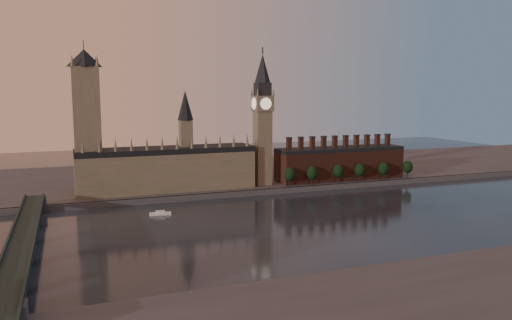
{
  "coord_description": "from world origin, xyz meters",
  "views": [
    {
      "loc": [
        -133.43,
        -252.79,
        76.54
      ],
      "look_at": [
        -16.35,
        55.0,
        31.82
      ],
      "focal_mm": 35.0,
      "sensor_mm": 36.0,
      "label": 1
    }
  ],
  "objects_px": {
    "westminster_bridge": "(23,241)",
    "river_boat": "(160,213)",
    "victoria_tower": "(87,118)",
    "big_ben": "(262,118)"
  },
  "relations": [
    {
      "from": "westminster_bridge",
      "to": "river_boat",
      "type": "height_order",
      "value": "westminster_bridge"
    },
    {
      "from": "westminster_bridge",
      "to": "victoria_tower",
      "type": "bearing_deg",
      "value": 73.44
    },
    {
      "from": "victoria_tower",
      "to": "westminster_bridge",
      "type": "relative_size",
      "value": 0.54
    },
    {
      "from": "big_ben",
      "to": "westminster_bridge",
      "type": "height_order",
      "value": "big_ben"
    },
    {
      "from": "victoria_tower",
      "to": "big_ben",
      "type": "relative_size",
      "value": 1.01
    },
    {
      "from": "victoria_tower",
      "to": "big_ben",
      "type": "height_order",
      "value": "victoria_tower"
    },
    {
      "from": "westminster_bridge",
      "to": "river_boat",
      "type": "relative_size",
      "value": 14.46
    },
    {
      "from": "victoria_tower",
      "to": "river_boat",
      "type": "height_order",
      "value": "victoria_tower"
    },
    {
      "from": "victoria_tower",
      "to": "river_boat",
      "type": "relative_size",
      "value": 7.81
    },
    {
      "from": "westminster_bridge",
      "to": "river_boat",
      "type": "bearing_deg",
      "value": 37.9
    }
  ]
}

